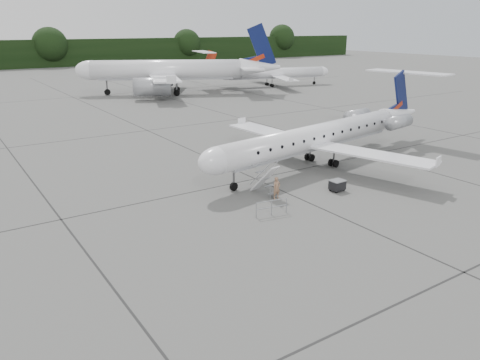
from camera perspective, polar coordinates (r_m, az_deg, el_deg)
ground at (r=34.85m, az=13.83°, el=-1.94°), size 320.00×320.00×0.00m
treeline at (r=154.04m, az=-25.07°, el=13.72°), size 260.00×4.00×8.00m
main_regional_jet at (r=40.89m, az=9.26°, el=6.66°), size 31.63×25.10×7.32m
airstair at (r=33.89m, az=3.00°, el=0.06°), size 1.20×2.24×2.30m
passenger at (r=33.22m, az=4.49°, el=-0.97°), size 0.59×0.40×1.61m
safety_railing at (r=30.42m, az=3.87°, el=-3.41°), size 2.18×0.46×1.00m
baggage_cart at (r=35.54m, az=11.77°, el=-0.62°), size 1.07×0.88×0.90m
bg_narrowbody at (r=86.46m, az=-9.01°, el=14.27°), size 41.07×36.93×12.11m
bg_regional_right at (r=98.03m, az=4.20°, el=13.46°), size 31.68×26.00×7.27m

